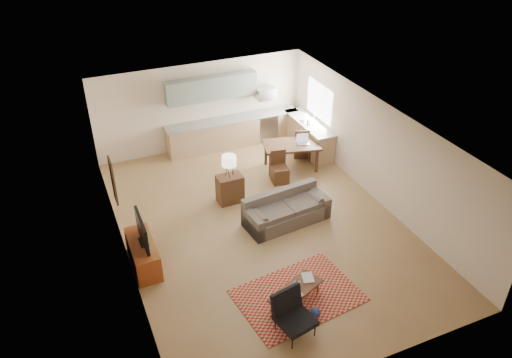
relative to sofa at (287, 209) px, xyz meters
name	(u,v)px	position (x,y,z in m)	size (l,w,h in m)	color
room	(261,178)	(-0.63, 0.15, 0.97)	(9.00, 9.00, 9.00)	olive
kitchen_counter_back	(233,132)	(0.27, 4.33, 0.08)	(4.26, 0.64, 0.92)	tan
kitchen_counter_right	(308,136)	(2.30, 3.15, 0.08)	(0.64, 2.26, 0.92)	tan
kitchen_range	(265,126)	(1.37, 4.33, 0.07)	(0.62, 0.62, 0.90)	#A5A8AD
kitchen_microwave	(266,93)	(1.37, 4.35, 1.17)	(0.62, 0.40, 0.35)	#A5A8AD
upper_cabinets	(212,88)	(-0.33, 4.48, 1.57)	(2.80, 0.34, 0.70)	gray
window_right	(319,101)	(2.60, 3.15, 1.17)	(0.02, 1.40, 1.05)	white
wall_art_left	(113,181)	(-3.84, 1.05, 1.17)	(0.06, 0.42, 1.10)	olive
triptych	(198,95)	(-0.73, 4.62, 1.37)	(1.70, 0.04, 0.50)	beige
rug	(298,296)	(-0.91, -2.38, -0.37)	(2.43, 1.68, 0.02)	maroon
sofa	(287,209)	(0.00, 0.00, 0.00)	(2.19, 0.95, 0.76)	brown
coffee_table	(295,296)	(-1.05, -2.52, -0.20)	(1.21, 0.48, 0.36)	#4B2513
book_a	(290,297)	(-1.25, -2.66, -0.01)	(0.32, 0.37, 0.03)	maroon
book_b	(302,278)	(-0.78, -2.30, -0.01)	(0.31, 0.37, 0.02)	navy
vase	(297,283)	(-0.98, -2.44, 0.06)	(0.19, 0.19, 0.17)	black
armchair	(296,317)	(-1.40, -3.21, 0.04)	(0.74, 0.74, 0.85)	black
tv_credenza	(143,254)	(-3.59, -0.20, -0.07)	(0.53, 1.37, 0.63)	maroon
tv	(142,231)	(-3.54, -0.20, 0.56)	(0.11, 1.05, 0.63)	black
console_table	(230,189)	(-0.96, 1.40, 0.00)	(0.66, 0.44, 0.77)	#3D2415
table_lamp	(229,166)	(-0.96, 1.40, 0.69)	(0.37, 0.37, 0.61)	beige
dining_table	(291,156)	(1.27, 2.29, 0.02)	(1.57, 0.90, 0.80)	#3D2415
dining_chair_near	(280,168)	(0.65, 1.74, 0.08)	(0.44, 0.46, 0.92)	#3D2415
dining_chair_far	(301,142)	(1.89, 2.84, 0.10)	(0.46, 0.48, 0.96)	#3D2415
laptop	(303,140)	(1.59, 2.19, 0.54)	(0.33, 0.25, 0.25)	#A5A8AD
soap_bottle	(309,121)	(2.20, 3.03, 0.63)	(0.09, 0.09, 0.19)	beige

